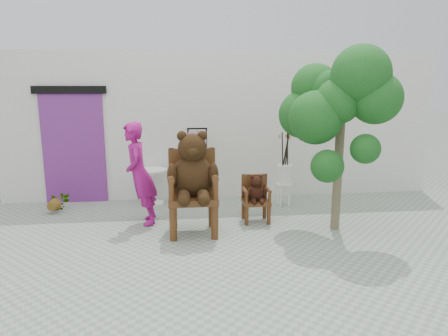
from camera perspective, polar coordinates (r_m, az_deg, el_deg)
name	(u,v)px	position (r m, az deg, el deg)	size (l,w,h in m)	color
ground_plane	(242,244)	(6.10, 2.58, -10.78)	(60.00, 60.00, 0.00)	gray
back_wall	(221,124)	(8.75, -0.45, 6.25)	(9.00, 1.00, 3.00)	silver
doorway	(74,145)	(8.49, -20.67, 3.06)	(1.40, 0.11, 2.33)	#6D2777
chair_big	(193,176)	(6.28, -4.49, -1.20)	(0.79, 0.87, 1.65)	#41220D
chair_small	(256,194)	(6.94, 4.58, -3.67)	(0.46, 0.45, 0.83)	#41220D
person	(140,174)	(6.85, -11.92, -0.86)	(0.64, 0.42, 1.74)	#9A126E
cafe_table	(152,182)	(8.08, -10.22, -2.01)	(0.60, 0.60, 0.70)	white
display_stand	(198,174)	(8.05, -3.77, -0.86)	(0.45, 0.36, 1.51)	black
stool_bucket	(284,174)	(7.87, 8.63, -0.81)	(0.32, 0.32, 1.45)	white
tree	(334,102)	(6.45, 15.41, 9.08)	(1.63, 1.59, 2.92)	brown
potted_plant	(57,202)	(8.10, -22.73, -4.48)	(0.36, 0.31, 0.40)	#103B15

